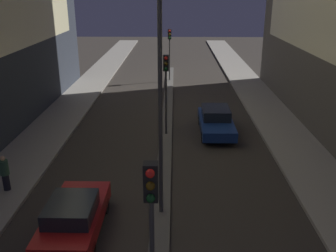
{
  "coord_description": "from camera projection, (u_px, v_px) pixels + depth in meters",
  "views": [
    {
      "loc": [
        0.51,
        -3.29,
        8.35
      ],
      "look_at": [
        0.17,
        14.67,
        1.71
      ],
      "focal_mm": 40.0,
      "sensor_mm": 36.0,
      "label": 1
    }
  ],
  "objects": [
    {
      "name": "traffic_light_mid",
      "position": [
        166.0,
        77.0,
        21.26
      ],
      "size": [
        0.32,
        0.42,
        4.71
      ],
      "color": "#383838",
      "rests_on": "median_strip"
    },
    {
      "name": "street_lamp",
      "position": [
        160.0,
        63.0,
        12.65
      ],
      "size": [
        0.48,
        0.48,
        9.06
      ],
      "color": "#383838",
      "rests_on": "median_strip"
    },
    {
      "name": "car_right_lane",
      "position": [
        216.0,
        121.0,
        22.76
      ],
      "size": [
        1.93,
        4.8,
        1.5
      ],
      "color": "navy",
      "rests_on": "ground"
    },
    {
      "name": "traffic_light_far",
      "position": [
        170.0,
        43.0,
        34.41
      ],
      "size": [
        0.32,
        0.42,
        4.71
      ],
      "color": "#383838",
      "rests_on": "median_strip"
    },
    {
      "name": "median_strip",
      "position": [
        167.0,
        125.0,
        24.06
      ],
      "size": [
        0.72,
        36.58,
        0.13
      ],
      "color": "#56544F",
      "rests_on": "ground"
    },
    {
      "name": "pedestrian_on_left_sidewalk",
      "position": [
        5.0,
        172.0,
        15.88
      ],
      "size": [
        0.39,
        0.39,
        1.59
      ],
      "color": "black",
      "rests_on": "sidewalk_left"
    },
    {
      "name": "traffic_light_near",
      "position": [
        151.0,
        214.0,
        8.38
      ],
      "size": [
        0.32,
        0.42,
        4.71
      ],
      "color": "#383838",
      "rests_on": "median_strip"
    },
    {
      "name": "car_left_lane",
      "position": [
        74.0,
        216.0,
        13.22
      ],
      "size": [
        1.87,
        4.29,
        1.51
      ],
      "color": "maroon",
      "rests_on": "ground"
    }
  ]
}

